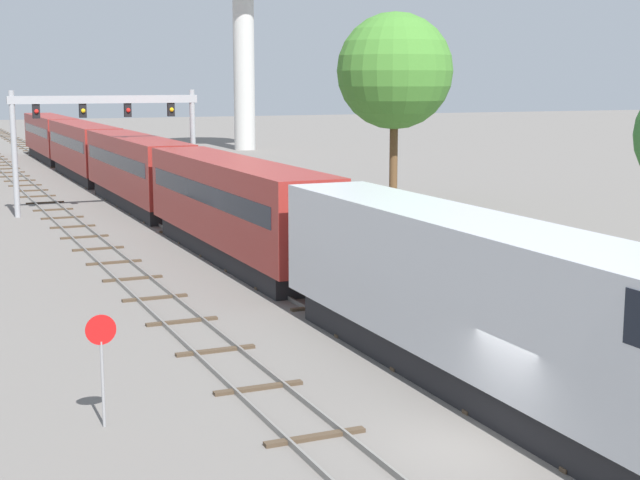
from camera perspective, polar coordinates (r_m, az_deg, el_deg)
name	(u,v)px	position (r m, az deg, el deg)	size (l,w,h in m)	color
ground_plane	(484,446)	(23.04, 9.95, -12.20)	(400.00, 400.00, 0.00)	slate
track_main	(97,185)	(79.43, -13.35, 3.29)	(2.60, 200.00, 0.16)	slate
track_near	(67,222)	(58.96, -15.08, 1.08)	(2.60, 160.00, 0.16)	slate
passenger_train	(135,169)	(65.27, -11.17, 4.28)	(3.04, 104.16, 4.80)	silver
signal_gantry	(106,123)	(62.51, -12.86, 6.93)	(12.10, 0.49, 7.92)	#999BA0
stop_sign	(102,354)	(23.86, -13.11, -6.78)	(0.76, 0.08, 2.88)	gray
trackside_tree_left	(395,71)	(64.33, 4.55, 10.18)	(7.84, 7.84, 13.08)	brown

